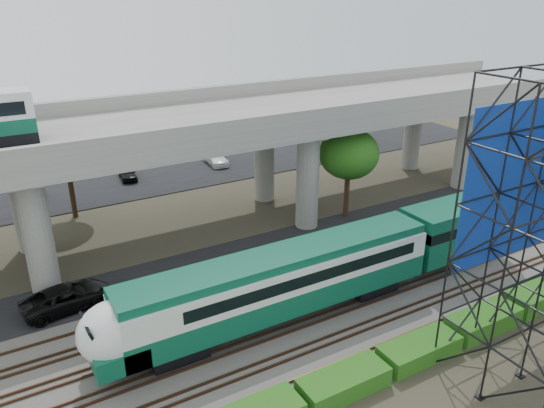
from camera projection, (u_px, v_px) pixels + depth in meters
ground at (280, 349)px, 28.87m from camera, size 140.00×140.00×0.00m
ballast_bed at (262, 328)px, 30.42m from camera, size 90.00×12.00×0.20m
service_road at (203, 266)px, 37.23m from camera, size 90.00×5.00×0.08m
parking_lot at (115, 172)px, 55.99m from camera, size 90.00×18.00×0.08m
harbor_water at (73, 127)px, 73.57m from camera, size 140.00×40.00×0.03m
rail_tracks at (262, 326)px, 30.36m from camera, size 90.00×9.52×0.16m
commuter_train at (313, 271)px, 30.95m from camera, size 29.30×3.06×4.30m
overpass at (153, 137)px, 37.98m from camera, size 80.00×12.00×12.40m
hedge_strip at (344, 382)px, 25.68m from camera, size 34.60×1.80×1.20m
trees at (107, 180)px, 37.47m from camera, size 40.94×16.94×7.69m
suv at (67, 297)px, 32.14m from camera, size 5.58×3.11×1.47m
parked_cars at (116, 168)px, 55.21m from camera, size 34.95×9.52×1.31m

